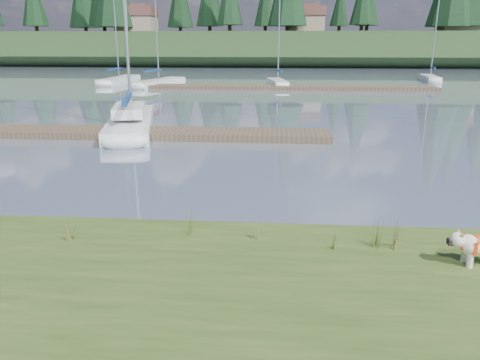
{
  "coord_description": "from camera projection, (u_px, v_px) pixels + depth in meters",
  "views": [
    {
      "loc": [
        1.72,
        -10.73,
        4.07
      ],
      "look_at": [
        0.91,
        -0.5,
        0.98
      ],
      "focal_mm": 35.0,
      "sensor_mm": 36.0,
      "label": 1
    }
  ],
  "objects": [
    {
      "name": "dock_far",
      "position": [
        281.0,
        87.0,
        39.99
      ],
      "size": [
        26.0,
        2.2,
        0.3
      ],
      "primitive_type": "cube",
      "color": "#4C3D2C",
      "rests_on": "ground"
    },
    {
      "name": "weed_2",
      "position": [
        379.0,
        232.0,
        8.65
      ],
      "size": [
        0.17,
        0.14,
        0.71
      ],
      "color": "#475B23",
      "rests_on": "bank"
    },
    {
      "name": "house_1",
      "position": [
        305.0,
        19.0,
        76.76
      ],
      "size": [
        6.3,
        5.3,
        4.65
      ],
      "color": "gray",
      "rests_on": "ridge"
    },
    {
      "name": "weed_4",
      "position": [
        333.0,
        240.0,
        8.67
      ],
      "size": [
        0.17,
        0.14,
        0.36
      ],
      "color": "#475B23",
      "rests_on": "bank"
    },
    {
      "name": "sailboat_bg_4",
      "position": [
        429.0,
        78.0,
        47.75
      ],
      "size": [
        1.88,
        6.26,
        9.29
      ],
      "rotation": [
        0.0,
        0.0,
        1.46
      ],
      "color": "silver",
      "rests_on": "ground"
    },
    {
      "name": "house_2",
      "position": [
        461.0,
        18.0,
        73.02
      ],
      "size": [
        6.3,
        5.3,
        4.65
      ],
      "color": "gray",
      "rests_on": "ridge"
    },
    {
      "name": "house_0",
      "position": [
        137.0,
        19.0,
        77.93
      ],
      "size": [
        6.3,
        5.3,
        4.65
      ],
      "color": "gray",
      "rests_on": "ridge"
    },
    {
      "name": "mud_lip",
      "position": [
        194.0,
        235.0,
        10.0
      ],
      "size": [
        60.0,
        0.5,
        0.14
      ],
      "primitive_type": "cube",
      "color": "#33281C",
      "rests_on": "ground"
    },
    {
      "name": "ridge",
      "position": [
        269.0,
        49.0,
        80.51
      ],
      "size": [
        200.0,
        20.0,
        5.0
      ],
      "primitive_type": "cube",
      "color": "#1F3419",
      "rests_on": "ground"
    },
    {
      "name": "sailboat_bg_2",
      "position": [
        277.0,
        82.0,
        42.98
      ],
      "size": [
        2.13,
        6.17,
        9.32
      ],
      "rotation": [
        0.0,
        0.0,
        1.73
      ],
      "color": "silver",
      "rests_on": "ground"
    },
    {
      "name": "ground",
      "position": [
        258.0,
        89.0,
        40.18
      ],
      "size": [
        200.0,
        200.0,
        0.0
      ],
      "primitive_type": "plane",
      "color": "slate",
      "rests_on": "ground"
    },
    {
      "name": "weed_5",
      "position": [
        399.0,
        234.0,
        8.62
      ],
      "size": [
        0.17,
        0.14,
        0.67
      ],
      "color": "#475B23",
      "rests_on": "bank"
    },
    {
      "name": "dock_near",
      "position": [
        145.0,
        133.0,
        20.39
      ],
      "size": [
        16.0,
        2.0,
        0.3
      ],
      "primitive_type": "cube",
      "color": "#4C3D2C",
      "rests_on": "ground"
    },
    {
      "name": "weed_0",
      "position": [
        192.0,
        221.0,
        9.25
      ],
      "size": [
        0.17,
        0.14,
        0.67
      ],
      "color": "#475B23",
      "rests_on": "bank"
    },
    {
      "name": "sailboat_bg_0",
      "position": [
        122.0,
        79.0,
        46.08
      ],
      "size": [
        2.15,
        8.31,
        11.89
      ],
      "rotation": [
        0.0,
        0.0,
        1.5
      ],
      "color": "silver",
      "rests_on": "ground"
    },
    {
      "name": "weed_3",
      "position": [
        70.0,
        229.0,
        9.01
      ],
      "size": [
        0.17,
        0.14,
        0.5
      ],
      "color": "#475B23",
      "rests_on": "bank"
    },
    {
      "name": "weed_1",
      "position": [
        255.0,
        229.0,
        9.08
      ],
      "size": [
        0.17,
        0.14,
        0.43
      ],
      "color": "#475B23",
      "rests_on": "bank"
    },
    {
      "name": "sailboat_bg_1",
      "position": [
        163.0,
        81.0,
        43.53
      ],
      "size": [
        3.86,
        8.21,
        12.06
      ],
      "rotation": [
        0.0,
        0.0,
        1.28
      ],
      "color": "silver",
      "rests_on": "ground"
    },
    {
      "name": "sailboat_main",
      "position": [
        132.0,
        117.0,
        22.82
      ],
      "size": [
        4.06,
        9.69,
        13.62
      ],
      "rotation": [
        0.0,
        0.0,
        1.81
      ],
      "color": "silver",
      "rests_on": "ground"
    }
  ]
}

